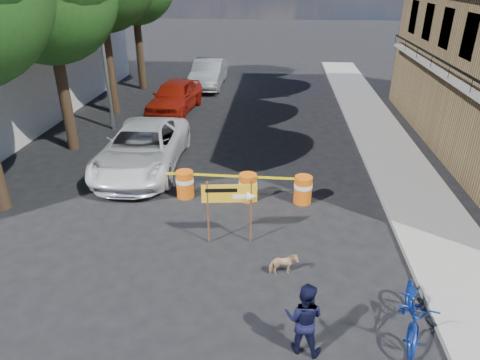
% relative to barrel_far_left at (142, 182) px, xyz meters
% --- Properties ---
extents(ground, '(120.00, 120.00, 0.00)m').
position_rel_barrel_far_left_xyz_m(ground, '(2.74, -3.22, -0.47)').
color(ground, black).
rests_on(ground, ground).
extents(sidewalk_east, '(2.40, 40.00, 0.15)m').
position_rel_barrel_far_left_xyz_m(sidewalk_east, '(8.94, 2.78, -0.40)').
color(sidewalk_east, gray).
rests_on(sidewalk_east, ground).
extents(streetlamp, '(1.25, 0.18, 8.00)m').
position_rel_barrel_far_left_xyz_m(streetlamp, '(-3.19, 6.28, 3.90)').
color(streetlamp, gray).
rests_on(streetlamp, ground).
extents(barrel_far_left, '(0.58, 0.58, 0.90)m').
position_rel_barrel_far_left_xyz_m(barrel_far_left, '(0.00, 0.00, 0.00)').
color(barrel_far_left, '#DE510D').
rests_on(barrel_far_left, ground).
extents(barrel_mid_left, '(0.58, 0.58, 0.90)m').
position_rel_barrel_far_left_xyz_m(barrel_mid_left, '(1.44, 0.01, 0.00)').
color(barrel_mid_left, '#DE510D').
rests_on(barrel_mid_left, ground).
extents(barrel_mid_right, '(0.58, 0.58, 0.90)m').
position_rel_barrel_far_left_xyz_m(barrel_mid_right, '(3.48, -0.02, 0.00)').
color(barrel_mid_right, '#DE510D').
rests_on(barrel_mid_right, ground).
extents(barrel_far_right, '(0.58, 0.58, 0.90)m').
position_rel_barrel_far_left_xyz_m(barrel_far_right, '(5.23, -0.05, 0.00)').
color(barrel_far_right, '#DE510D').
rests_on(barrel_far_right, ground).
extents(detour_sign, '(1.44, 0.30, 1.86)m').
position_rel_barrel_far_left_xyz_m(detour_sign, '(3.35, -2.44, 0.89)').
color(detour_sign, '#592D19').
rests_on(detour_sign, ground).
extents(pedestrian, '(0.87, 0.75, 1.56)m').
position_rel_barrel_far_left_xyz_m(pedestrian, '(4.97, -5.99, 0.31)').
color(pedestrian, black).
rests_on(pedestrian, ground).
extents(bicycle, '(0.94, 1.22, 2.07)m').
position_rel_barrel_far_left_xyz_m(bicycle, '(7.18, -5.31, 0.56)').
color(bicycle, '#123096').
rests_on(bicycle, ground).
extents(dog, '(0.74, 0.49, 0.57)m').
position_rel_barrel_far_left_xyz_m(dog, '(4.60, -3.73, -0.19)').
color(dog, tan).
rests_on(dog, ground).
extents(suv_white, '(2.89, 5.94, 1.63)m').
position_rel_barrel_far_left_xyz_m(suv_white, '(-0.55, 2.07, 0.34)').
color(suv_white, white).
rests_on(suv_white, ground).
extents(sedan_red, '(2.42, 4.97, 1.63)m').
position_rel_barrel_far_left_xyz_m(sedan_red, '(-0.97, 9.27, 0.35)').
color(sedan_red, '#A71D0D').
rests_on(sedan_red, ground).
extents(sedan_silver, '(1.81, 5.13, 1.69)m').
position_rel_barrel_far_left_xyz_m(sedan_silver, '(-0.06, 14.70, 0.37)').
color(sedan_silver, '#ADAFB5').
rests_on(sedan_silver, ground).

